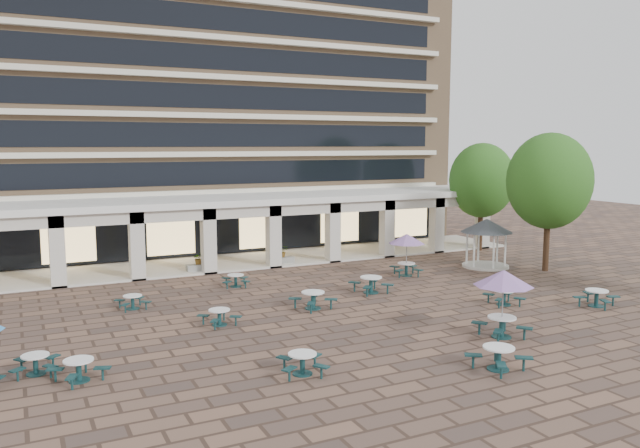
# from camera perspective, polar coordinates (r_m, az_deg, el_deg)

# --- Properties ---
(ground) EXTENTS (120.00, 120.00, 0.00)m
(ground) POSITION_cam_1_polar(r_m,az_deg,el_deg) (28.06, 1.27, -8.78)
(ground) COLOR brown
(ground) RESTS_ON ground
(apartment_building) EXTENTS (40.00, 15.50, 25.20)m
(apartment_building) POSITION_cam_1_polar(r_m,az_deg,el_deg) (51.16, -12.25, 12.57)
(apartment_building) COLOR #A17E5A
(apartment_building) RESTS_ON ground
(retail_arcade) EXTENTS (42.00, 6.60, 4.40)m
(retail_arcade) POSITION_cam_1_polar(r_m,az_deg,el_deg) (40.95, -8.28, 0.54)
(retail_arcade) COLOR white
(retail_arcade) RESTS_ON ground
(picnic_table_0) EXTENTS (2.02, 2.02, 0.74)m
(picnic_table_0) POSITION_cam_1_polar(r_m,az_deg,el_deg) (22.56, -21.19, -12.19)
(picnic_table_0) COLOR #153F41
(picnic_table_0) RESTS_ON ground
(picnic_table_1) EXTENTS (1.92, 1.92, 0.74)m
(picnic_table_1) POSITION_cam_1_polar(r_m,az_deg,el_deg) (21.69, -1.61, -12.47)
(picnic_table_1) COLOR #153F41
(picnic_table_1) RESTS_ON ground
(picnic_table_2) EXTENTS (2.05, 2.05, 0.82)m
(picnic_table_2) POSITION_cam_1_polar(r_m,az_deg,el_deg) (22.92, 16.01, -11.52)
(picnic_table_2) COLOR #153F41
(picnic_table_2) RESTS_ON ground
(picnic_table_3) EXTENTS (2.19, 2.19, 0.81)m
(picnic_table_3) POSITION_cam_1_polar(r_m,az_deg,el_deg) (33.05, 23.96, -6.08)
(picnic_table_3) COLOR #153F41
(picnic_table_3) RESTS_ON ground
(picnic_table_5) EXTENTS (1.78, 1.78, 0.70)m
(picnic_table_5) POSITION_cam_1_polar(r_m,az_deg,el_deg) (27.55, -9.19, -8.28)
(picnic_table_5) COLOR #153F41
(picnic_table_5) RESTS_ON ground
(picnic_table_6) EXTENTS (2.39, 2.39, 2.75)m
(picnic_table_6) POSITION_cam_1_polar(r_m,az_deg,el_deg) (26.14, 16.43, -5.00)
(picnic_table_6) COLOR #153F41
(picnic_table_6) RESTS_ON ground
(picnic_table_7) EXTENTS (1.92, 1.92, 0.74)m
(picnic_table_7) POSITION_cam_1_polar(r_m,az_deg,el_deg) (31.79, 16.47, -6.33)
(picnic_table_7) COLOR #153F41
(picnic_table_7) RESTS_ON ground
(picnic_table_8) EXTENTS (1.68, 1.68, 0.69)m
(picnic_table_8) POSITION_cam_1_polar(r_m,az_deg,el_deg) (23.74, -24.57, -11.46)
(picnic_table_8) COLOR #153F41
(picnic_table_8) RESTS_ON ground
(picnic_table_9) EXTENTS (1.76, 1.76, 0.68)m
(picnic_table_9) POSITION_cam_1_polar(r_m,az_deg,el_deg) (34.64, -7.72, -5.04)
(picnic_table_9) COLOR #153F41
(picnic_table_9) RESTS_ON ground
(picnic_table_10) EXTENTS (1.96, 1.96, 0.86)m
(picnic_table_10) POSITION_cam_1_polar(r_m,az_deg,el_deg) (33.02, 4.68, -5.42)
(picnic_table_10) COLOR #153F41
(picnic_table_10) RESTS_ON ground
(picnic_table_11) EXTENTS (2.17, 2.17, 2.50)m
(picnic_table_11) POSITION_cam_1_polar(r_m,az_deg,el_deg) (37.19, 7.94, -1.50)
(picnic_table_11) COLOR #153F41
(picnic_table_11) RESTS_ON ground
(picnic_table_12) EXTENTS (1.60, 1.60, 0.66)m
(picnic_table_12) POSITION_cam_1_polar(r_m,az_deg,el_deg) (31.10, -16.76, -6.73)
(picnic_table_12) COLOR #153F41
(picnic_table_12) RESTS_ON ground
(picnic_table_13) EXTENTS (2.14, 2.14, 0.83)m
(picnic_table_13) POSITION_cam_1_polar(r_m,az_deg,el_deg) (29.81, -0.64, -6.83)
(picnic_table_13) COLOR #153F41
(picnic_table_13) RESTS_ON ground
(gazebo) EXTENTS (3.29, 3.29, 3.06)m
(gazebo) POSITION_cam_1_polar(r_m,az_deg,el_deg) (40.83, 14.97, -0.64)
(gazebo) COLOR beige
(gazebo) RESTS_ON ground
(tree_east_a) EXTENTS (5.09, 5.09, 8.48)m
(tree_east_a) POSITION_cam_1_polar(r_m,az_deg,el_deg) (40.40, 20.23, 3.70)
(tree_east_a) COLOR #3C2618
(tree_east_a) RESTS_ON ground
(tree_east_c) EXTENTS (4.73, 4.73, 7.88)m
(tree_east_c) POSITION_cam_1_polar(r_m,az_deg,el_deg) (46.95, 14.57, 3.87)
(tree_east_c) COLOR #3C2618
(tree_east_c) RESTS_ON ground
(planter_left) EXTENTS (1.50, 0.60, 1.24)m
(planter_left) POSITION_cam_1_polar(r_m,az_deg,el_deg) (38.80, -11.02, -3.65)
(planter_left) COLOR gray
(planter_left) RESTS_ON ground
(planter_right) EXTENTS (1.50, 0.67, 1.26)m
(planter_right) POSITION_cam_1_polar(r_m,az_deg,el_deg) (40.55, -3.45, -3.03)
(planter_right) COLOR gray
(planter_right) RESTS_ON ground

